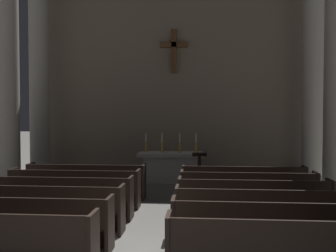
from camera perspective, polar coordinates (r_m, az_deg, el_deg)
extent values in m
cube|color=black|center=(5.93, -10.86, -16.71)|extent=(0.06, 0.50, 0.95)
cube|color=black|center=(7.42, -20.93, -13.35)|extent=(3.14, 0.40, 0.05)
cube|color=black|center=(7.15, -21.76, -11.66)|extent=(3.14, 0.05, 0.50)
cube|color=black|center=(7.63, -20.31, -14.65)|extent=(3.14, 0.04, 0.40)
cube|color=black|center=(6.87, -8.52, -14.06)|extent=(0.06, 0.50, 0.95)
cube|color=black|center=(8.31, -17.85, -11.63)|extent=(3.14, 0.40, 0.05)
cube|color=black|center=(8.05, -18.50, -10.08)|extent=(3.14, 0.05, 0.50)
cube|color=black|center=(8.53, -17.36, -12.83)|extent=(3.14, 0.04, 0.40)
cube|color=black|center=(7.82, -6.79, -12.04)|extent=(0.06, 0.50, 0.95)
cube|color=black|center=(9.23, -15.40, -10.23)|extent=(3.14, 0.40, 0.05)
cube|color=black|center=(8.97, -15.92, -8.80)|extent=(3.14, 0.05, 0.50)
cube|color=black|center=(9.44, -15.01, -11.34)|extent=(3.14, 0.04, 0.40)
cube|color=black|center=(8.79, -5.46, -10.45)|extent=(0.06, 0.50, 0.95)
cube|color=black|center=(10.16, -13.42, -9.07)|extent=(3.14, 0.40, 0.05)
cube|color=black|center=(9.90, -13.84, -7.75)|extent=(3.14, 0.05, 0.50)
cube|color=black|center=(10.38, -13.10, -10.10)|extent=(3.14, 0.04, 0.40)
cube|color=black|center=(9.76, -4.40, -9.18)|extent=(0.06, 0.50, 0.95)
cube|color=black|center=(10.74, -21.68, -8.29)|extent=(0.06, 0.50, 0.95)
cube|color=black|center=(11.11, -11.78, -8.09)|extent=(3.14, 0.40, 0.05)
cube|color=black|center=(10.86, -12.13, -6.87)|extent=(3.14, 0.05, 0.50)
cube|color=black|center=(11.33, -11.51, -9.06)|extent=(3.14, 0.04, 0.40)
cube|color=black|center=(10.75, -3.54, -8.13)|extent=(0.06, 0.50, 0.95)
cube|color=black|center=(11.64, -19.44, -7.46)|extent=(0.06, 0.50, 0.95)
cube|color=black|center=(5.59, 17.08, -15.52)|extent=(3.14, 0.05, 0.50)
cube|color=black|center=(5.75, 0.06, -17.28)|extent=(0.06, 0.50, 0.95)
cube|color=black|center=(6.83, 14.75, -14.63)|extent=(3.14, 0.40, 0.05)
cube|color=black|center=(6.54, 15.13, -12.88)|extent=(3.14, 0.05, 0.50)
cube|color=black|center=(7.07, 14.47, -15.97)|extent=(3.14, 0.04, 0.40)
cube|color=black|center=(6.71, 0.78, -14.42)|extent=(0.06, 0.50, 0.95)
cube|color=black|center=(7.79, 13.42, -12.52)|extent=(3.14, 0.40, 0.05)
cube|color=black|center=(7.51, 13.71, -10.91)|extent=(3.14, 0.05, 0.50)
cube|color=black|center=(8.02, 13.21, -13.75)|extent=(3.14, 0.04, 0.40)
cube|color=black|center=(7.68, 1.31, -12.28)|extent=(0.06, 0.50, 0.95)
cube|color=black|center=(8.76, 12.40, -10.86)|extent=(3.14, 0.40, 0.05)
cube|color=black|center=(8.49, 12.62, -9.39)|extent=(3.14, 0.05, 0.50)
cube|color=black|center=(8.99, 12.23, -12.00)|extent=(3.14, 0.04, 0.40)
cube|color=black|center=(8.67, 1.71, -10.62)|extent=(0.06, 0.50, 0.95)
cube|color=black|center=(9.08, 22.62, -10.19)|extent=(0.06, 0.50, 0.95)
cube|color=black|center=(9.74, 11.59, -9.54)|extent=(3.14, 0.40, 0.05)
cube|color=black|center=(9.47, 11.77, -8.18)|extent=(3.14, 0.05, 0.50)
cube|color=black|center=(9.97, 11.46, -10.60)|extent=(3.14, 0.04, 0.40)
cube|color=black|center=(9.66, 2.03, -9.30)|extent=(0.06, 0.50, 0.95)
cube|color=black|center=(10.03, 20.82, -9.00)|extent=(0.06, 0.50, 0.95)
cube|color=black|center=(10.73, 10.94, -8.45)|extent=(3.14, 0.40, 0.05)
cube|color=black|center=(10.46, 11.08, -7.20)|extent=(3.14, 0.05, 0.50)
cube|color=black|center=(10.95, 10.83, -9.44)|extent=(3.14, 0.04, 0.40)
cube|color=black|center=(10.65, 2.28, -8.23)|extent=(0.06, 0.50, 0.95)
cube|color=black|center=(10.99, 19.34, -8.02)|extent=(0.06, 0.50, 0.95)
cube|color=#ADA89E|center=(12.92, -22.27, -8.24)|extent=(0.99, 0.99, 0.20)
cylinder|color=#ADA89E|center=(12.77, -22.49, 7.29)|extent=(0.71, 0.71, 7.15)
cube|color=#ADA89E|center=(12.17, 23.26, -8.89)|extent=(0.99, 0.99, 0.20)
cube|color=#ADA89E|center=(15.03, -18.16, -6.75)|extent=(0.99, 0.99, 0.20)
cylinder|color=#ADA89E|center=(14.90, -18.32, 6.58)|extent=(0.71, 0.71, 7.15)
cube|color=#ADA89E|center=(14.39, 20.25, -7.16)|extent=(0.99, 0.99, 0.20)
cylinder|color=#ADA89E|center=(14.25, 20.43, 6.76)|extent=(0.71, 0.71, 7.15)
cube|color=#A8A399|center=(13.25, 0.41, -6.33)|extent=(1.76, 0.72, 0.88)
cube|color=#A8A399|center=(13.19, 0.41, -4.18)|extent=(2.20, 0.90, 0.12)
cube|color=silver|center=(13.18, 0.41, -3.90)|extent=(2.09, 0.86, 0.01)
cylinder|color=#B79338|center=(13.27, -3.25, -3.79)|extent=(0.16, 0.16, 0.02)
cylinder|color=#B79338|center=(13.26, -3.26, -3.08)|extent=(0.07, 0.07, 0.35)
cylinder|color=silver|center=(13.23, -3.26, -1.69)|extent=(0.04, 0.04, 0.29)
cylinder|color=#B79338|center=(13.21, -0.89, -3.82)|extent=(0.16, 0.16, 0.02)
cylinder|color=#B79338|center=(13.19, -0.89, -3.10)|extent=(0.07, 0.07, 0.35)
cylinder|color=silver|center=(13.17, -0.89, -1.70)|extent=(0.04, 0.04, 0.29)
cylinder|color=#B79338|center=(13.16, 1.72, -3.84)|extent=(0.16, 0.16, 0.02)
cylinder|color=#B79338|center=(13.15, 1.72, -3.12)|extent=(0.07, 0.07, 0.35)
cylinder|color=silver|center=(13.12, 1.72, -1.72)|extent=(0.04, 0.04, 0.29)
cylinder|color=#B79338|center=(13.15, 4.12, -3.85)|extent=(0.16, 0.16, 0.02)
cylinder|color=#B79338|center=(13.13, 4.12, -3.13)|extent=(0.07, 0.07, 0.35)
cylinder|color=silver|center=(13.10, 4.13, -1.73)|extent=(0.04, 0.04, 0.29)
cube|color=gray|center=(15.00, 0.93, 9.15)|extent=(10.75, 0.25, 8.45)
cube|color=brown|center=(14.84, 0.88, 10.87)|extent=(0.19, 0.19, 1.61)
cube|color=brown|center=(14.88, 0.88, 11.79)|extent=(1.03, 0.19, 0.19)
cylinder|color=black|center=(12.11, 4.62, -9.16)|extent=(0.36, 0.36, 0.04)
cylinder|color=black|center=(12.02, 4.63, -6.80)|extent=(0.10, 0.10, 1.05)
cube|color=black|center=(11.95, 4.64, -4.17)|extent=(0.44, 0.31, 0.15)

